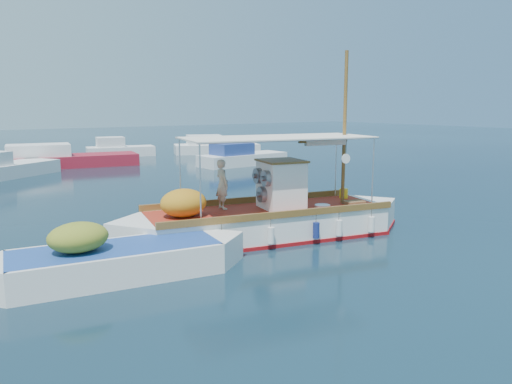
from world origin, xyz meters
TOP-DOWN VIEW (x-y plane):
  - ground at (0.00, 0.00)m, footprint 160.00×160.00m
  - fishing_caique at (-0.80, -0.41)m, footprint 9.91×4.26m
  - dinghy at (-6.10, -1.32)m, footprint 6.87×2.67m
  - bg_boat_n at (-1.63, 22.55)m, footprint 10.26×4.52m
  - bg_boat_ne at (9.25, 16.29)m, footprint 6.67×2.69m
  - bg_boat_e at (12.14, 24.95)m, footprint 7.77×5.13m
  - bg_boat_far_n at (4.37, 27.29)m, footprint 5.68×3.07m

SIDE VIEW (x-z plane):
  - ground at x=0.00m, z-range 0.00..0.00m
  - dinghy at x=-6.10m, z-range -0.49..1.20m
  - bg_boat_n at x=-1.63m, z-range -0.41..1.39m
  - bg_boat_e at x=12.14m, z-range -0.41..1.39m
  - bg_boat_far_n at x=4.37m, z-range -0.41..1.39m
  - bg_boat_ne at x=9.25m, z-range -0.41..1.39m
  - fishing_caique at x=-0.80m, z-range -2.55..3.63m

